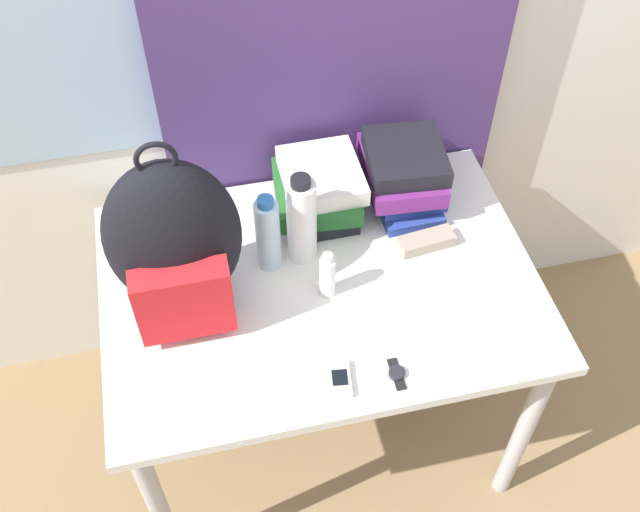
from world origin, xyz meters
name	(u,v)px	position (x,y,z in m)	size (l,w,h in m)	color
wall_back	(275,6)	(0.00, 0.87, 1.25)	(6.00, 0.06, 2.50)	silver
curtain_blue	(337,11)	(0.14, 0.82, 1.25)	(0.95, 0.04, 2.50)	#4C336B
desk	(320,304)	(0.00, 0.39, 0.65)	(1.11, 0.79, 0.75)	silver
backpack	(174,244)	(-0.34, 0.41, 0.96)	(0.32, 0.25, 0.51)	black
book_stack_left	(318,190)	(0.05, 0.64, 0.83)	(0.24, 0.26, 0.16)	black
book_stack_center	(404,173)	(0.29, 0.64, 0.84)	(0.22, 0.30, 0.18)	navy
water_bottle	(268,234)	(-0.11, 0.48, 0.86)	(0.06, 0.06, 0.24)	silver
sports_bottle	(302,220)	(-0.02, 0.50, 0.88)	(0.08, 0.08, 0.27)	white
sunscreen_bottle	(327,276)	(0.01, 0.36, 0.81)	(0.04, 0.04, 0.14)	white
cell_phone	(340,379)	(-0.02, 0.10, 0.76)	(0.06, 0.10, 0.02)	#B7BCC6
sunglasses_case	(426,241)	(0.30, 0.45, 0.77)	(0.16, 0.07, 0.04)	gray
wristwatch	(397,373)	(0.11, 0.08, 0.75)	(0.04, 0.09, 0.01)	black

